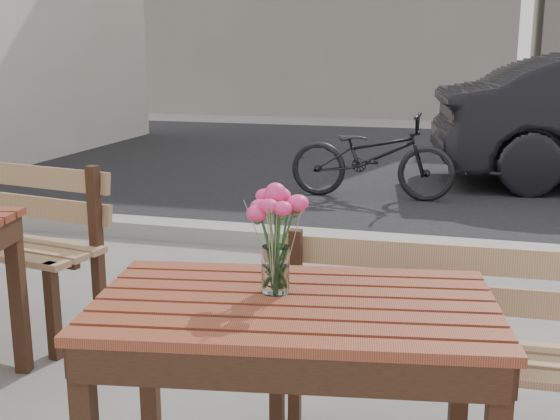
# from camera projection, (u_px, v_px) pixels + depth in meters

# --- Properties ---
(street) EXTENTS (30.00, 8.12, 0.12)m
(street) POSITION_uv_depth(u_px,v_px,m) (440.00, 194.00, 6.84)
(street) COLOR black
(street) RESTS_ON ground
(main_table) EXTENTS (1.26, 0.86, 0.72)m
(main_table) POSITION_uv_depth(u_px,v_px,m) (294.00, 338.00, 2.05)
(main_table) COLOR maroon
(main_table) RESTS_ON ground
(main_bench) EXTENTS (1.29, 0.42, 0.79)m
(main_bench) POSITION_uv_depth(u_px,v_px,m) (454.00, 326.00, 2.45)
(main_bench) COLOR #9B7250
(main_bench) RESTS_ON ground
(main_vase) EXTENTS (0.18, 0.18, 0.33)m
(main_vase) POSITION_uv_depth(u_px,v_px,m) (275.00, 225.00, 2.05)
(main_vase) COLOR white
(main_vase) RESTS_ON main_table
(bicycle) EXTENTS (1.57, 0.55, 0.83)m
(bicycle) POSITION_uv_depth(u_px,v_px,m) (372.00, 156.00, 6.71)
(bicycle) COLOR black
(bicycle) RESTS_ON ground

